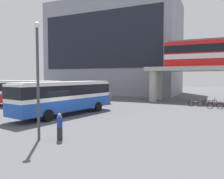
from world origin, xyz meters
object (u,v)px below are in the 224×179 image
(bicycle_silver, at_px, (196,103))
(pedestrian_near_building, at_px, (109,98))
(bicycle_black, at_px, (211,103))
(bicycle_red, at_px, (215,106))
(pedestrian_by_bike_rack, at_px, (60,128))
(station_building, at_px, (115,49))
(bus_main, at_px, (65,94))
(bus_secondary, at_px, (19,91))

(bicycle_silver, relative_size, pedestrian_near_building, 1.09)
(bicycle_black, bearing_deg, bicycle_silver, -132.21)
(bicycle_black, relative_size, pedestrian_near_building, 1.03)
(bicycle_red, relative_size, pedestrian_by_bike_rack, 1.14)
(pedestrian_near_building, bearing_deg, station_building, 111.55)
(station_building, bearing_deg, pedestrian_by_bike_rack, -71.13)
(pedestrian_near_building, bearing_deg, bicycle_red, 3.71)
(bicycle_red, xyz_separation_m, pedestrian_near_building, (-13.04, -0.85, 0.40))
(pedestrian_by_bike_rack, height_order, pedestrian_near_building, pedestrian_near_building)
(station_building, bearing_deg, bicycle_silver, -42.65)
(bus_main, height_order, pedestrian_by_bike_rack, bus_main)
(station_building, distance_m, pedestrian_near_building, 22.55)
(bus_main, distance_m, bicycle_red, 16.94)
(bicycle_silver, relative_size, pedestrian_by_bike_rack, 1.12)
(bus_secondary, bearing_deg, pedestrian_by_bike_rack, -35.61)
(bus_main, xyz_separation_m, bicycle_red, (13.20, 10.49, -1.63))
(bus_main, distance_m, bicycle_silver, 16.27)
(station_building, xyz_separation_m, bus_secondary, (-1.37, -26.27, -7.82))
(bicycle_silver, height_order, bicycle_red, same)
(pedestrian_by_bike_rack, bearing_deg, bus_main, 124.17)
(bicycle_silver, bearing_deg, station_building, 137.35)
(station_building, relative_size, pedestrian_near_building, 16.94)
(station_building, height_order, bicycle_black, station_building)
(station_building, relative_size, pedestrian_by_bike_rack, 17.48)
(bicycle_red, distance_m, pedestrian_near_building, 13.07)
(bicycle_silver, bearing_deg, pedestrian_by_bike_rack, -107.73)
(bus_main, height_order, bicycle_silver, bus_main)
(bus_main, bearing_deg, pedestrian_near_building, 89.04)
(station_building, xyz_separation_m, bicycle_black, (20.11, -15.13, -9.45))
(bus_main, height_order, bicycle_red, bus_main)
(pedestrian_near_building, bearing_deg, bicycle_silver, 11.63)
(bus_main, height_order, pedestrian_near_building, bus_main)
(bicycle_silver, relative_size, bicycle_red, 0.99)
(bicycle_silver, relative_size, bicycle_black, 1.06)
(bicycle_black, distance_m, pedestrian_near_building, 13.18)
(bus_main, relative_size, bus_secondary, 1.02)
(bicycle_black, bearing_deg, pedestrian_near_building, -161.96)
(bicycle_silver, xyz_separation_m, bicycle_red, (2.19, -1.39, 0.00))
(station_building, bearing_deg, bicycle_black, -36.96)
(bicycle_black, bearing_deg, bus_secondary, -152.58)
(bus_secondary, height_order, pedestrian_by_bike_rack, bus_secondary)
(station_building, bearing_deg, bus_main, -75.57)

